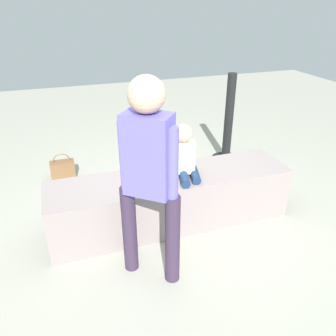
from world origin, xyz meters
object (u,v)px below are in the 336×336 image
object	(u,v)px
handbag_black_leather	(137,175)
handbag_brown_canvas	(63,169)
child_seated	(184,154)
water_bottle_near_gift	(92,191)
adult_standing	(149,168)
gift_bag	(158,159)
cake_plate	(158,181)
water_bottle_far_side	(187,156)
party_cup_red	(214,183)

from	to	relation	value
handbag_black_leather	handbag_brown_canvas	xyz separation A→B (m)	(-0.80, 0.46, -0.02)
child_seated	water_bottle_near_gift	distance (m)	1.21
child_seated	adult_standing	bearing A→B (deg)	-130.47
adult_standing	gift_bag	distance (m)	1.96
cake_plate	water_bottle_near_gift	world-z (taller)	cake_plate
water_bottle_far_side	party_cup_red	xyz separation A→B (m)	(0.07, -0.67, -0.06)
cake_plate	handbag_black_leather	world-z (taller)	cake_plate
water_bottle_near_gift	party_cup_red	world-z (taller)	water_bottle_near_gift
adult_standing	gift_bag	xyz separation A→B (m)	(0.58, 1.70, -0.79)
handbag_black_leather	child_seated	bearing A→B (deg)	-73.59
gift_bag	water_bottle_far_side	size ratio (longest dim) A/B	1.37
cake_plate	handbag_black_leather	distance (m)	0.95
gift_bag	handbag_brown_canvas	world-z (taller)	handbag_brown_canvas
child_seated	handbag_brown_canvas	xyz separation A→B (m)	(-1.04, 1.28, -0.60)
water_bottle_near_gift	water_bottle_far_side	size ratio (longest dim) A/B	0.91
adult_standing	cake_plate	bearing A→B (deg)	66.80
water_bottle_near_gift	handbag_black_leather	distance (m)	0.55
adult_standing	gift_bag	world-z (taller)	adult_standing
cake_plate	adult_standing	bearing A→B (deg)	-113.20
water_bottle_far_side	party_cup_red	distance (m)	0.67
handbag_brown_canvas	gift_bag	bearing A→B (deg)	-6.75
gift_bag	handbag_black_leather	world-z (taller)	handbag_black_leather
water_bottle_far_side	child_seated	bearing A→B (deg)	-113.61
cake_plate	handbag_black_leather	xyz separation A→B (m)	(0.02, 0.87, -0.39)
child_seated	party_cup_red	world-z (taller)	child_seated
water_bottle_far_side	handbag_brown_canvas	xyz separation A→B (m)	(-1.55, 0.11, 0.01)
adult_standing	water_bottle_near_gift	xyz separation A→B (m)	(-0.30, 1.26, -0.83)
adult_standing	cake_plate	xyz separation A→B (m)	(0.22, 0.51, -0.41)
adult_standing	handbag_black_leather	size ratio (longest dim) A/B	4.13
cake_plate	gift_bag	bearing A→B (deg)	73.06
water_bottle_far_side	adult_standing	bearing A→B (deg)	-119.77
gift_bag	water_bottle_far_side	xyz separation A→B (m)	(0.40, 0.02, -0.03)
cake_plate	gift_bag	distance (m)	1.30
handbag_black_leather	party_cup_red	bearing A→B (deg)	-21.54
adult_standing	water_bottle_far_side	bearing A→B (deg)	60.23
adult_standing	handbag_brown_canvas	distance (m)	2.09
water_bottle_far_side	handbag_black_leather	distance (m)	0.83
water_bottle_near_gift	handbag_brown_canvas	xyz separation A→B (m)	(-0.27, 0.58, 0.02)
gift_bag	water_bottle_far_side	world-z (taller)	gift_bag
adult_standing	handbag_brown_canvas	xyz separation A→B (m)	(-0.56, 1.84, -0.81)
party_cup_red	handbag_brown_canvas	distance (m)	1.79
cake_plate	water_bottle_near_gift	bearing A→B (deg)	124.71
gift_bag	water_bottle_far_side	bearing A→B (deg)	3.30
water_bottle_near_gift	handbag_brown_canvas	bearing A→B (deg)	114.58
adult_standing	water_bottle_far_side	size ratio (longest dim) A/B	6.78
cake_plate	party_cup_red	size ratio (longest dim) A/B	2.40
child_seated	gift_bag	world-z (taller)	child_seated
water_bottle_near_gift	handbag_black_leather	xyz separation A→B (m)	(0.53, 0.12, 0.04)
handbag_black_leather	cake_plate	bearing A→B (deg)	-91.07
child_seated	water_bottle_near_gift	size ratio (longest dim) A/B	2.33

